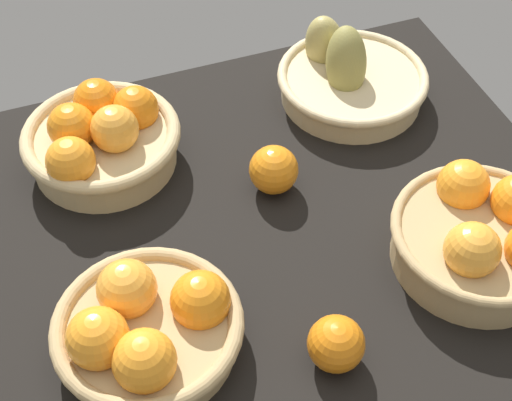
{
  "coord_description": "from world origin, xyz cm",
  "views": [
    {
      "loc": [
        -26.84,
        -63.96,
        83.42
      ],
      "look_at": [
        -3.23,
        0.27,
        7.0
      ],
      "focal_mm": 52.53,
      "sensor_mm": 36.0,
      "label": 1
    }
  ],
  "objects_px": {
    "loose_orange_front_gap": "(274,170)",
    "loose_orange_back_gap": "(336,344)",
    "basket_far_left": "(101,138)",
    "basket_near_right": "(484,236)",
    "basket_far_right_pears": "(348,77)",
    "basket_near_left": "(147,328)"
  },
  "relations": [
    {
      "from": "basket_near_right",
      "to": "loose_orange_front_gap",
      "type": "xyz_separation_m",
      "value": [
        -0.21,
        0.22,
        -0.01
      ]
    },
    {
      "from": "basket_far_right_pears",
      "to": "loose_orange_back_gap",
      "type": "relative_size",
      "value": 3.51
    },
    {
      "from": "basket_far_left",
      "to": "basket_near_right",
      "type": "height_order",
      "value": "basket_far_left"
    },
    {
      "from": "basket_far_left",
      "to": "loose_orange_back_gap",
      "type": "relative_size",
      "value": 3.37
    },
    {
      "from": "loose_orange_front_gap",
      "to": "loose_orange_back_gap",
      "type": "xyz_separation_m",
      "value": [
        -0.03,
        -0.29,
        -0.0
      ]
    },
    {
      "from": "basket_far_right_pears",
      "to": "loose_orange_back_gap",
      "type": "distance_m",
      "value": 0.5
    },
    {
      "from": "basket_far_left",
      "to": "basket_near_right",
      "type": "xyz_separation_m",
      "value": [
        0.43,
        -0.35,
        -0.0
      ]
    },
    {
      "from": "basket_far_right_pears",
      "to": "loose_orange_front_gap",
      "type": "relative_size",
      "value": 3.4
    },
    {
      "from": "basket_far_right_pears",
      "to": "loose_orange_front_gap",
      "type": "distance_m",
      "value": 0.24
    },
    {
      "from": "basket_far_left",
      "to": "loose_orange_front_gap",
      "type": "relative_size",
      "value": 3.27
    },
    {
      "from": "basket_far_left",
      "to": "loose_orange_back_gap",
      "type": "height_order",
      "value": "basket_far_left"
    },
    {
      "from": "basket_near_left",
      "to": "basket_near_right",
      "type": "distance_m",
      "value": 0.45
    },
    {
      "from": "basket_far_left",
      "to": "basket_far_right_pears",
      "type": "distance_m",
      "value": 0.41
    },
    {
      "from": "basket_far_right_pears",
      "to": "basket_near_right",
      "type": "height_order",
      "value": "basket_far_right_pears"
    },
    {
      "from": "basket_far_right_pears",
      "to": "loose_orange_front_gap",
      "type": "xyz_separation_m",
      "value": [
        -0.19,
        -0.15,
        -0.0
      ]
    },
    {
      "from": "basket_near_right",
      "to": "basket_far_right_pears",
      "type": "bearing_deg",
      "value": 93.35
    },
    {
      "from": "basket_near_right",
      "to": "loose_orange_front_gap",
      "type": "height_order",
      "value": "basket_near_right"
    },
    {
      "from": "loose_orange_front_gap",
      "to": "basket_near_left",
      "type": "bearing_deg",
      "value": -140.48
    },
    {
      "from": "basket_near_left",
      "to": "loose_orange_front_gap",
      "type": "distance_m",
      "value": 0.31
    },
    {
      "from": "basket_far_left",
      "to": "loose_orange_front_gap",
      "type": "height_order",
      "value": "basket_far_left"
    },
    {
      "from": "basket_far_right_pears",
      "to": "basket_far_left",
      "type": "bearing_deg",
      "value": -177.7
    },
    {
      "from": "loose_orange_back_gap",
      "to": "basket_near_right",
      "type": "bearing_deg",
      "value": 17.05
    }
  ]
}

